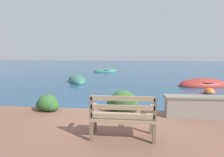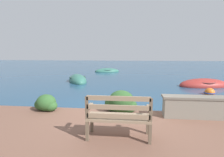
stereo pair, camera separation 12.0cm
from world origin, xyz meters
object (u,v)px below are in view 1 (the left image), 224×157
at_px(mooring_buoy, 209,93).
at_px(rowboat_nearest, 203,85).
at_px(park_bench, 123,116).
at_px(rowboat_far, 106,71).
at_px(rowboat_mid, 77,81).

bearing_deg(mooring_buoy, rowboat_nearest, 74.92).
bearing_deg(park_bench, rowboat_far, 92.18).
bearing_deg(mooring_buoy, park_bench, -127.63).
xyz_separation_m(park_bench, mooring_buoy, (3.97, 5.15, -0.62)).
relative_size(rowboat_nearest, rowboat_far, 1.10).
bearing_deg(rowboat_mid, mooring_buoy, 41.07).
bearing_deg(rowboat_far, rowboat_nearest, 114.17).
bearing_deg(rowboat_far, rowboat_mid, 61.36).
relative_size(park_bench, rowboat_far, 0.46).
xyz_separation_m(park_bench, rowboat_nearest, (4.54, 7.27, -0.63)).
bearing_deg(rowboat_nearest, rowboat_mid, 163.88).
bearing_deg(mooring_buoy, rowboat_far, 123.06).
bearing_deg(rowboat_far, park_bench, 80.15).
distance_m(park_bench, rowboat_nearest, 8.59).
bearing_deg(park_bench, rowboat_mid, 106.05).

